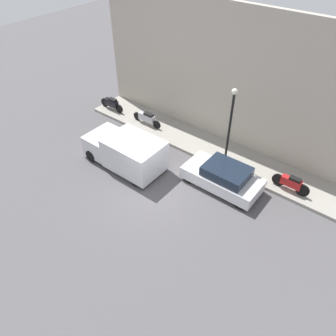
{
  "coord_description": "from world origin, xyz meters",
  "views": [
    {
      "loc": [
        -8.78,
        -7.9,
        11.26
      ],
      "look_at": [
        1.19,
        -0.08,
        0.6
      ],
      "focal_mm": 35.0,
      "sensor_mm": 36.0,
      "label": 1
    }
  ],
  "objects_px": {
    "motorcycle_black": "(112,103)",
    "parked_car": "(223,177)",
    "scooter_silver": "(147,118)",
    "motorcycle_red": "(291,183)",
    "streetlamp": "(230,122)",
    "delivery_van": "(125,151)"
  },
  "relations": [
    {
      "from": "motorcycle_black",
      "to": "parked_car",
      "type": "bearing_deg",
      "value": -100.61
    },
    {
      "from": "scooter_silver",
      "to": "motorcycle_black",
      "type": "height_order",
      "value": "motorcycle_black"
    },
    {
      "from": "scooter_silver",
      "to": "motorcycle_red",
      "type": "relative_size",
      "value": 1.15
    },
    {
      "from": "motorcycle_red",
      "to": "streetlamp",
      "type": "relative_size",
      "value": 0.42
    },
    {
      "from": "motorcycle_red",
      "to": "scooter_silver",
      "type": "bearing_deg",
      "value": 88.55
    },
    {
      "from": "scooter_silver",
      "to": "streetlamp",
      "type": "xyz_separation_m",
      "value": [
        -0.56,
        -5.9,
        2.29
      ]
    },
    {
      "from": "delivery_van",
      "to": "streetlamp",
      "type": "xyz_separation_m",
      "value": [
        3.0,
        -4.3,
        1.96
      ]
    },
    {
      "from": "scooter_silver",
      "to": "motorcycle_black",
      "type": "xyz_separation_m",
      "value": [
        -0.07,
        3.02,
        0.02
      ]
    },
    {
      "from": "parked_car",
      "to": "delivery_van",
      "type": "bearing_deg",
      "value": 108.87
    },
    {
      "from": "delivery_van",
      "to": "motorcycle_red",
      "type": "height_order",
      "value": "delivery_van"
    },
    {
      "from": "delivery_van",
      "to": "streetlamp",
      "type": "height_order",
      "value": "streetlamp"
    },
    {
      "from": "motorcycle_black",
      "to": "streetlamp",
      "type": "height_order",
      "value": "streetlamp"
    },
    {
      "from": "motorcycle_black",
      "to": "streetlamp",
      "type": "xyz_separation_m",
      "value": [
        -0.49,
        -8.92,
        2.27
      ]
    },
    {
      "from": "parked_car",
      "to": "scooter_silver",
      "type": "distance_m",
      "value": 6.82
    },
    {
      "from": "motorcycle_black",
      "to": "scooter_silver",
      "type": "bearing_deg",
      "value": -88.72
    },
    {
      "from": "delivery_van",
      "to": "motorcycle_red",
      "type": "xyz_separation_m",
      "value": [
        3.32,
        -7.76,
        -0.3
      ]
    },
    {
      "from": "parked_car",
      "to": "streetlamp",
      "type": "bearing_deg",
      "value": 26.77
    },
    {
      "from": "delivery_van",
      "to": "parked_car",
      "type": "bearing_deg",
      "value": -71.13
    },
    {
      "from": "motorcycle_black",
      "to": "motorcycle_red",
      "type": "xyz_separation_m",
      "value": [
        -0.17,
        -12.37,
        0.01
      ]
    },
    {
      "from": "motorcycle_black",
      "to": "motorcycle_red",
      "type": "distance_m",
      "value": 12.37
    },
    {
      "from": "scooter_silver",
      "to": "parked_car",
      "type": "bearing_deg",
      "value": -105.84
    },
    {
      "from": "delivery_van",
      "to": "scooter_silver",
      "type": "height_order",
      "value": "delivery_van"
    }
  ]
}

